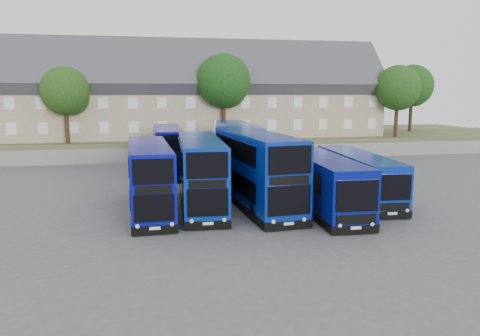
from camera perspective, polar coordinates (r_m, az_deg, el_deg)
name	(u,v)px	position (r m, az deg, el deg)	size (l,w,h in m)	color
ground	(261,222)	(26.12, 2.62, -6.59)	(120.00, 120.00, 0.00)	#4A4B50
retaining_wall	(207,154)	(49.18, -4.01, 1.77)	(70.00, 0.40, 1.50)	slate
earth_bank	(197,141)	(59.03, -5.23, 3.24)	(80.00, 20.00, 2.00)	#414828
terrace_row	(174,97)	(54.49, -8.04, 8.59)	(48.00, 10.40, 11.20)	tan
dd_front_left	(150,179)	(28.47, -10.97, -1.32)	(2.71, 10.28, 4.05)	#080C9C
dd_front_mid	(201,174)	(29.23, -4.83, -0.69)	(2.93, 10.85, 4.27)	#082E9C
dd_front_right	(256,170)	(29.37, 1.94, -0.29)	(3.53, 11.76, 4.61)	#082798
dd_rear_left	(168,151)	(41.64, -8.81, 2.03)	(2.38, 10.17, 4.03)	#080899
dd_rear_right	(238,150)	(40.84, -0.22, 2.25)	(2.76, 11.09, 4.38)	#082F9B
coach_east_a	(319,182)	(29.45, 9.58, -1.68)	(3.00, 12.09, 3.28)	#071181
coach_east_b	(357,177)	(32.41, 14.11, -1.04)	(3.20, 11.29, 3.05)	#0829A0
tree_west	(67,93)	(50.12, -20.37, 8.59)	(4.80, 4.80, 7.65)	#382314
tree_mid	(225,83)	(50.67, -1.89, 10.30)	(5.76, 5.76, 9.18)	#382314
tree_east	(398,90)	(56.94, 18.75, 9.02)	(5.12, 5.12, 8.16)	#382314
tree_far	(413,87)	(66.02, 20.31, 9.20)	(5.44, 5.44, 8.67)	#382314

